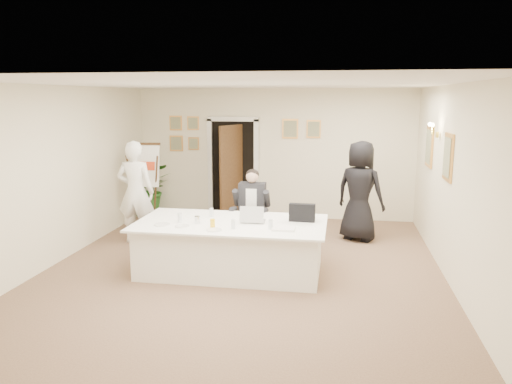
{
  "coord_description": "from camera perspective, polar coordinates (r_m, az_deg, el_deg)",
  "views": [
    {
      "loc": [
        1.41,
        -7.22,
        2.61
      ],
      "look_at": [
        0.09,
        0.6,
        1.1
      ],
      "focal_mm": 35.0,
      "sensor_mm": 36.0,
      "label": 1
    }
  ],
  "objects": [
    {
      "name": "seated_man",
      "position": [
        8.56,
        -0.47,
        -2.03
      ],
      "size": [
        0.74,
        0.77,
        1.43
      ],
      "primitive_type": null,
      "rotation": [
        0.0,
        0.0,
        0.21
      ],
      "color": "black",
      "rests_on": "floor"
    },
    {
      "name": "plate_near",
      "position": [
        7.03,
        -4.82,
        -4.33
      ],
      "size": [
        0.24,
        0.24,
        0.01
      ],
      "primitive_type": "cylinder",
      "rotation": [
        0.0,
        0.0,
        0.1
      ],
      "color": "white",
      "rests_on": "conference_table"
    },
    {
      "name": "oj_glass",
      "position": [
        7.15,
        -4.98,
        -3.61
      ],
      "size": [
        0.07,
        0.07,
        0.13
      ],
      "primitive_type": "cylinder",
      "rotation": [
        0.0,
        0.0,
        -0.03
      ],
      "color": "yellow",
      "rests_on": "conference_table"
    },
    {
      "name": "paper_stack",
      "position": [
        7.04,
        3.17,
        -4.22
      ],
      "size": [
        0.32,
        0.22,
        0.03
      ],
      "primitive_type": "cube",
      "rotation": [
        0.0,
        0.0,
        -0.01
      ],
      "color": "white",
      "rests_on": "conference_table"
    },
    {
      "name": "wall_left",
      "position": [
        8.55,
        -21.64,
        1.86
      ],
      "size": [
        0.1,
        7.0,
        2.8
      ],
      "primitive_type": "cube",
      "color": "#EBE3C7",
      "rests_on": "floor"
    },
    {
      "name": "wall_back",
      "position": [
        10.88,
        2.06,
        4.37
      ],
      "size": [
        6.0,
        0.1,
        2.8
      ],
      "primitive_type": "cube",
      "color": "#EBE3C7",
      "rests_on": "floor"
    },
    {
      "name": "plate_mid",
      "position": [
        7.29,
        -8.44,
        -3.86
      ],
      "size": [
        0.23,
        0.23,
        0.01
      ],
      "primitive_type": "cylinder",
      "rotation": [
        0.0,
        0.0,
        0.06
      ],
      "color": "white",
      "rests_on": "conference_table"
    },
    {
      "name": "pictures_right_wall",
      "position": [
        8.6,
        20.01,
        4.38
      ],
      "size": [
        0.06,
        2.2,
        0.8
      ],
      "primitive_type": null,
      "color": "#DF9E4C",
      "rests_on": "wall_right"
    },
    {
      "name": "laptop",
      "position": [
        7.47,
        -0.33,
        -2.36
      ],
      "size": [
        0.36,
        0.38,
        0.28
      ],
      "primitive_type": null,
      "rotation": [
        0.0,
        0.0,
        0.03
      ],
      "color": "#B7BABC",
      "rests_on": "conference_table"
    },
    {
      "name": "wall_front",
      "position": [
        4.16,
        -10.81,
        -6.35
      ],
      "size": [
        6.0,
        0.1,
        2.8
      ],
      "primitive_type": "cube",
      "color": "#EBE3C7",
      "rests_on": "floor"
    },
    {
      "name": "glass_c",
      "position": [
        7.07,
        1.68,
        -3.71
      ],
      "size": [
        0.07,
        0.07,
        0.14
      ],
      "primitive_type": "cylinder",
      "rotation": [
        0.0,
        0.0,
        0.16
      ],
      "color": "silver",
      "rests_on": "conference_table"
    },
    {
      "name": "flip_chart",
      "position": [
        10.27,
        -12.35,
        0.27
      ],
      "size": [
        0.6,
        0.39,
        1.69
      ],
      "color": "#301D0F",
      "rests_on": "floor"
    },
    {
      "name": "doorway",
      "position": [
        10.9,
        -2.68,
        2.49
      ],
      "size": [
        1.14,
        0.86,
        2.2
      ],
      "color": "black",
      "rests_on": "floor"
    },
    {
      "name": "floor",
      "position": [
        7.81,
        -1.43,
        -8.78
      ],
      "size": [
        7.0,
        7.0,
        0.0
      ],
      "primitive_type": "plane",
      "color": "brown",
      "rests_on": "ground"
    },
    {
      "name": "potted_palm",
      "position": [
        11.42,
        -12.24,
        0.36
      ],
      "size": [
        1.31,
        1.22,
        1.2
      ],
      "primitive_type": "imported",
      "rotation": [
        0.0,
        0.0,
        0.32
      ],
      "color": "#276321",
      "rests_on": "floor"
    },
    {
      "name": "ceiling",
      "position": [
        7.36,
        -1.53,
        12.24
      ],
      "size": [
        6.0,
        7.0,
        0.02
      ],
      "primitive_type": "cube",
      "color": "white",
      "rests_on": "wall_back"
    },
    {
      "name": "laptop_bag",
      "position": [
        7.51,
        5.29,
        -2.37
      ],
      "size": [
        0.39,
        0.13,
        0.27
      ],
      "primitive_type": "cube",
      "rotation": [
        0.0,
        0.0,
        -0.05
      ],
      "color": "black",
      "rests_on": "conference_table"
    },
    {
      "name": "wall_right",
      "position": [
        7.49,
        21.67,
        0.7
      ],
      "size": [
        0.1,
        7.0,
        2.8
      ],
      "primitive_type": "cube",
      "color": "#EBE3C7",
      "rests_on": "floor"
    },
    {
      "name": "glass_b",
      "position": [
        7.08,
        -2.62,
        -3.69
      ],
      "size": [
        0.07,
        0.07,
        0.14
      ],
      "primitive_type": "cylinder",
      "rotation": [
        0.0,
        0.0,
        0.17
      ],
      "color": "silver",
      "rests_on": "conference_table"
    },
    {
      "name": "glass_d",
      "position": [
        7.8,
        -5.12,
        -2.35
      ],
      "size": [
        0.07,
        0.07,
        0.14
      ],
      "primitive_type": "cylinder",
      "rotation": [
        0.0,
        0.0,
        0.23
      ],
      "color": "silver",
      "rests_on": "conference_table"
    },
    {
      "name": "wall_sconce",
      "position": [
        8.56,
        19.7,
        6.73
      ],
      "size": [
        0.2,
        0.3,
        0.24
      ],
      "primitive_type": null,
      "color": "gold",
      "rests_on": "wall_right"
    },
    {
      "name": "standing_man",
      "position": [
        9.25,
        -13.6,
        -0.01
      ],
      "size": [
        0.69,
        0.47,
        1.86
      ],
      "primitive_type": "imported",
      "rotation": [
        0.0,
        0.0,
        3.17
      ],
      "color": "white",
      "rests_on": "floor"
    },
    {
      "name": "glass_a",
      "position": [
        7.53,
        -8.72,
        -2.91
      ],
      "size": [
        0.08,
        0.08,
        0.14
      ],
      "primitive_type": "cylinder",
      "rotation": [
        0.0,
        0.0,
        -0.3
      ],
      "color": "silver",
      "rests_on": "conference_table"
    },
    {
      "name": "pictures_back_wall",
      "position": [
        10.94,
        -2.13,
        6.77
      ],
      "size": [
        3.4,
        0.06,
        0.8
      ],
      "primitive_type": null,
      "color": "#DF9E4C",
      "rests_on": "wall_back"
    },
    {
      "name": "standing_woman",
      "position": [
        9.33,
        11.79,
        0.12
      ],
      "size": [
        1.07,
        0.92,
        1.85
      ],
      "primitive_type": "imported",
      "rotation": [
        0.0,
        0.0,
        2.69
      ],
      "color": "black",
      "rests_on": "floor"
    },
    {
      "name": "plate_left",
      "position": [
        7.43,
        -10.68,
        -3.67
      ],
      "size": [
        0.28,
        0.28,
        0.01
      ],
      "primitive_type": "cylinder",
      "rotation": [
        0.0,
        0.0,
        0.22
      ],
      "color": "white",
      "rests_on": "conference_table"
    },
    {
      "name": "steel_jug",
      "position": [
        7.43,
        -6.72,
        -3.18
      ],
      "size": [
        0.1,
        0.1,
        0.11
      ],
      "primitive_type": "cylinder",
      "rotation": [
        0.0,
        0.0,
        -0.19
      ],
      "color": "silver",
      "rests_on": "conference_table"
    },
    {
      "name": "conference_table",
      "position": [
        7.58,
        -2.87,
        -6.25
      ],
      "size": [
        2.84,
        1.51,
        0.78
      ],
      "color": "white",
      "rests_on": "floor"
    }
  ]
}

